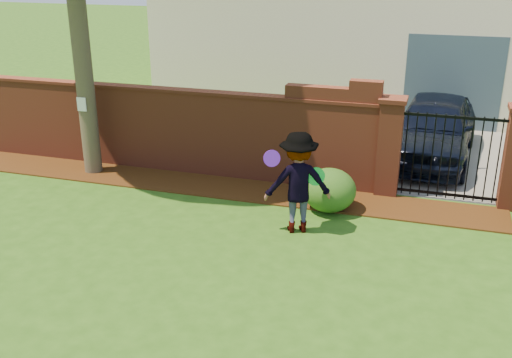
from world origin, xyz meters
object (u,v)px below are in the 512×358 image
(car, at_px, (432,131))
(man, at_px, (298,183))
(frisbee_purple, at_px, (272,158))
(frisbee_green, at_px, (316,176))

(car, distance_m, man, 4.66)
(car, relative_size, man, 2.45)
(frisbee_purple, height_order, frisbee_green, frisbee_purple)
(car, bearing_deg, frisbee_purple, -112.93)
(frisbee_green, bearing_deg, man, -169.38)
(car, relative_size, frisbee_green, 13.82)
(car, distance_m, frisbee_green, 4.51)
(man, distance_m, frisbee_green, 0.31)
(man, xyz_separation_m, frisbee_green, (0.28, 0.05, 0.13))
(man, height_order, frisbee_purple, man)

